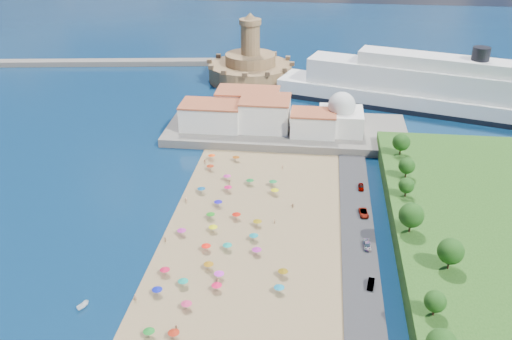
# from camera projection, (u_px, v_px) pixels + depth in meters

# --- Properties ---
(ground) EXTENTS (700.00, 700.00, 0.00)m
(ground) POSITION_uv_depth(u_px,v_px,m) (230.00, 237.00, 152.84)
(ground) COLOR #071938
(ground) RESTS_ON ground
(terrace) EXTENTS (90.00, 36.00, 3.00)m
(terrace) POSITION_uv_depth(u_px,v_px,m) (286.00, 130.00, 216.04)
(terrace) COLOR #59544C
(terrace) RESTS_ON ground
(jetty) EXTENTS (18.00, 70.00, 2.40)m
(jetty) POSITION_uv_depth(u_px,v_px,m) (242.00, 98.00, 249.61)
(jetty) COLOR #59544C
(jetty) RESTS_ON ground
(breakwater) EXTENTS (199.03, 34.77, 2.60)m
(breakwater) POSITION_uv_depth(u_px,v_px,m) (70.00, 63.00, 299.83)
(breakwater) COLOR #59544C
(breakwater) RESTS_ON ground
(waterfront_buildings) EXTENTS (57.00, 29.00, 11.00)m
(waterfront_buildings) POSITION_uv_depth(u_px,v_px,m) (253.00, 112.00, 215.14)
(waterfront_buildings) COLOR silver
(waterfront_buildings) RESTS_ON terrace
(domed_building) EXTENTS (16.00, 16.00, 15.00)m
(domed_building) POSITION_uv_depth(u_px,v_px,m) (341.00, 116.00, 208.85)
(domed_building) COLOR silver
(domed_building) RESTS_ON terrace
(fortress) EXTENTS (40.00, 40.00, 32.40)m
(fortress) POSITION_uv_depth(u_px,v_px,m) (250.00, 67.00, 273.85)
(fortress) COLOR #9C754E
(fortress) RESTS_ON ground
(cruise_ship) EXTENTS (130.15, 56.40, 28.41)m
(cruise_ship) POSITION_uv_depth(u_px,v_px,m) (430.00, 91.00, 236.39)
(cruise_ship) COLOR black
(cruise_ship) RESTS_ON ground
(beach_parasols) EXTENTS (32.12, 115.05, 2.20)m
(beach_parasols) POSITION_uv_depth(u_px,v_px,m) (217.00, 255.00, 141.82)
(beach_parasols) COLOR gray
(beach_parasols) RESTS_ON beach
(beachgoers) EXTENTS (35.03, 101.85, 1.89)m
(beachgoers) POSITION_uv_depth(u_px,v_px,m) (218.00, 233.00, 152.79)
(beachgoers) COLOR tan
(beachgoers) RESTS_ON beach
(parked_cars) EXTENTS (2.92, 74.81, 1.44)m
(parked_cars) POSITION_uv_depth(u_px,v_px,m) (367.00, 240.00, 148.85)
(parked_cars) COLOR gray
(parked_cars) RESTS_ON promenade
(hillside_trees) EXTENTS (13.08, 109.57, 8.10)m
(hillside_trees) POSITION_uv_depth(u_px,v_px,m) (422.00, 228.00, 137.72)
(hillside_trees) COLOR #382314
(hillside_trees) RESTS_ON hillside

